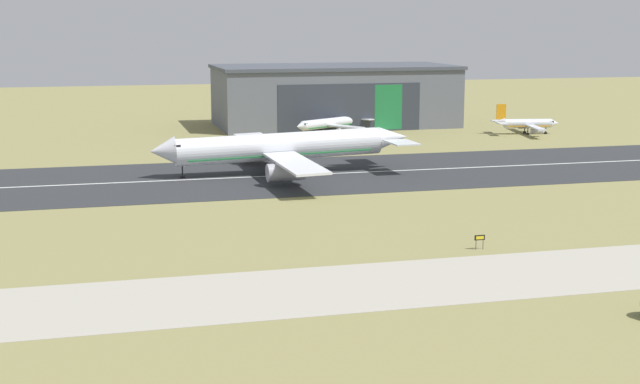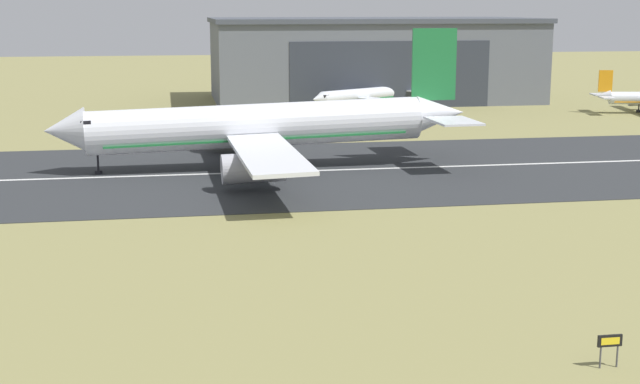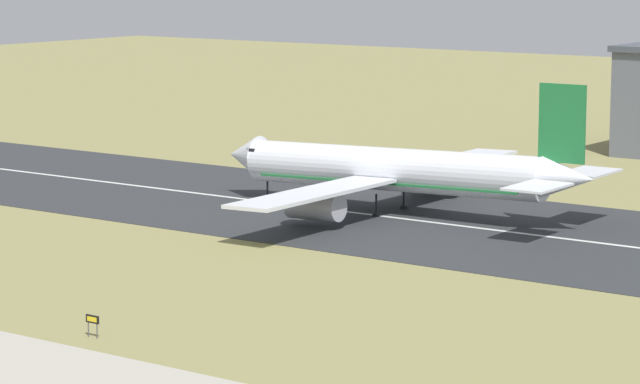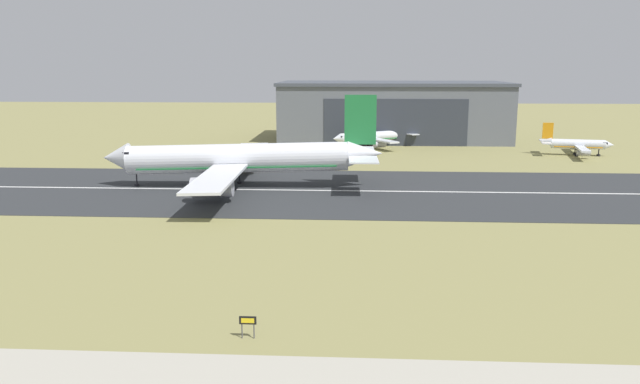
{
  "view_description": "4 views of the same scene",
  "coord_description": "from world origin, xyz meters",
  "px_view_note": "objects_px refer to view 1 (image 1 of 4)",
  "views": [
    {
      "loc": [
        -62.65,
        -60.02,
        27.54
      ],
      "look_at": [
        -31.76,
        59.52,
        4.09
      ],
      "focal_mm": 50.0,
      "sensor_mm": 36.0,
      "label": 1
    },
    {
      "loc": [
        -39.15,
        -2.12,
        18.61
      ],
      "look_at": [
        -26.44,
        71.8,
        2.94
      ],
      "focal_mm": 50.0,
      "sensor_mm": 36.0,
      "label": 2
    },
    {
      "loc": [
        65.99,
        -44.44,
        30.26
      ],
      "look_at": [
        -24.75,
        79.9,
        5.5
      ],
      "focal_mm": 85.0,
      "sensor_mm": 36.0,
      "label": 3
    },
    {
      "loc": [
        -8.53,
        -6.6,
        20.99
      ],
      "look_at": [
        -13.38,
        77.77,
        3.78
      ],
      "focal_mm": 35.0,
      "sensor_mm": 36.0,
      "label": 4
    }
  ],
  "objects_px": {
    "airplane_parked_west": "(330,123)",
    "runway_sign": "(480,239)",
    "airplane_landing": "(281,147)",
    "airplane_parked_centre": "(526,124)"
  },
  "relations": [
    {
      "from": "airplane_landing",
      "to": "airplane_parked_west",
      "type": "bearing_deg",
      "value": 66.43
    },
    {
      "from": "airplane_parked_west",
      "to": "runway_sign",
      "type": "height_order",
      "value": "airplane_parked_west"
    },
    {
      "from": "airplane_parked_west",
      "to": "runway_sign",
      "type": "xyz_separation_m",
      "value": [
        -12.56,
        -117.53,
        -1.36
      ]
    },
    {
      "from": "airplane_landing",
      "to": "airplane_parked_centre",
      "type": "xyz_separation_m",
      "value": [
        72.37,
        43.32,
        -2.32
      ]
    },
    {
      "from": "airplane_parked_west",
      "to": "airplane_parked_centre",
      "type": "height_order",
      "value": "airplane_parked_west"
    },
    {
      "from": "airplane_landing",
      "to": "airplane_parked_west",
      "type": "relative_size",
      "value": 2.35
    },
    {
      "from": "airplane_parked_centre",
      "to": "runway_sign",
      "type": "height_order",
      "value": "airplane_parked_centre"
    },
    {
      "from": "airplane_parked_west",
      "to": "runway_sign",
      "type": "bearing_deg",
      "value": -96.1
    },
    {
      "from": "airplane_landing",
      "to": "airplane_parked_west",
      "type": "distance_m",
      "value": 61.26
    },
    {
      "from": "airplane_parked_west",
      "to": "airplane_parked_centre",
      "type": "distance_m",
      "value": 49.57
    }
  ]
}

